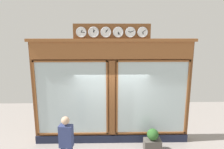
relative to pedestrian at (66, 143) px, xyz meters
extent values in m
cube|color=brown|center=(-1.28, -1.73, 0.87)|extent=(5.43, 0.30, 3.59)
cube|color=#191E33|center=(-1.28, -1.56, -0.79)|extent=(5.43, 0.08, 0.28)
cube|color=brown|center=(-1.28, -1.54, 2.38)|extent=(5.33, 0.08, 0.56)
cube|color=brown|center=(-1.28, -1.56, 2.71)|extent=(5.54, 0.20, 0.10)
cube|color=silver|center=(-2.66, -1.57, 0.73)|extent=(2.37, 0.02, 2.53)
cube|color=brown|center=(-2.66, -1.55, 2.02)|extent=(2.47, 0.04, 0.05)
cube|color=brown|center=(-2.66, -1.55, -0.56)|extent=(2.47, 0.04, 0.05)
cube|color=brown|center=(-3.87, -1.55, 0.73)|extent=(0.05, 0.04, 2.63)
cube|color=brown|center=(-1.45, -1.55, 0.73)|extent=(0.05, 0.04, 2.63)
cube|color=silver|center=(0.11, -1.57, 0.73)|extent=(2.37, 0.02, 2.53)
cube|color=brown|center=(0.11, -1.55, 2.02)|extent=(2.47, 0.04, 0.05)
cube|color=brown|center=(0.11, -1.55, -0.56)|extent=(2.47, 0.04, 0.05)
cube|color=brown|center=(1.32, -1.55, 0.73)|extent=(0.05, 0.04, 2.63)
cube|color=brown|center=(-1.10, -1.55, 0.73)|extent=(0.05, 0.04, 2.63)
cube|color=brown|center=(-1.28, -1.55, 0.73)|extent=(0.20, 0.10, 2.63)
cube|color=brown|center=(-1.28, -1.60, 2.96)|extent=(2.50, 0.06, 0.54)
cylinder|color=white|center=(-2.26, -1.52, 2.96)|extent=(0.28, 0.02, 0.28)
torus|color=silver|center=(-2.26, -1.52, 2.96)|extent=(0.33, 0.03, 0.33)
cube|color=black|center=(-2.27, -1.51, 2.93)|extent=(0.04, 0.01, 0.08)
cube|color=black|center=(-2.30, -1.51, 3.00)|extent=(0.10, 0.01, 0.08)
sphere|color=black|center=(-2.26, -1.51, 2.96)|extent=(0.02, 0.02, 0.02)
cylinder|color=white|center=(-1.86, -1.52, 2.96)|extent=(0.28, 0.02, 0.28)
torus|color=silver|center=(-1.86, -1.52, 2.96)|extent=(0.33, 0.03, 0.33)
cube|color=black|center=(-1.83, -1.51, 2.98)|extent=(0.08, 0.01, 0.05)
cube|color=black|center=(-1.92, -1.51, 2.98)|extent=(0.11, 0.01, 0.06)
sphere|color=black|center=(-1.86, -1.51, 2.96)|extent=(0.02, 0.02, 0.02)
cylinder|color=white|center=(-1.47, -1.52, 2.96)|extent=(0.28, 0.02, 0.28)
torus|color=silver|center=(-1.47, -1.52, 2.96)|extent=(0.34, 0.03, 0.34)
cube|color=black|center=(-1.48, -1.51, 2.92)|extent=(0.03, 0.01, 0.08)
cube|color=black|center=(-1.51, -1.51, 2.91)|extent=(0.08, 0.01, 0.10)
sphere|color=black|center=(-1.47, -1.51, 2.96)|extent=(0.02, 0.02, 0.02)
cylinder|color=white|center=(-1.08, -1.52, 2.96)|extent=(0.28, 0.02, 0.28)
torus|color=silver|center=(-1.08, -1.52, 2.96)|extent=(0.34, 0.04, 0.34)
cube|color=black|center=(-1.10, -1.51, 3.00)|extent=(0.05, 0.01, 0.08)
cube|color=black|center=(-1.11, -1.51, 3.01)|extent=(0.08, 0.01, 0.10)
sphere|color=black|center=(-1.08, -1.51, 2.96)|extent=(0.02, 0.02, 0.02)
cylinder|color=white|center=(-0.69, -1.52, 2.96)|extent=(0.28, 0.02, 0.28)
torus|color=silver|center=(-0.69, -1.52, 2.96)|extent=(0.35, 0.04, 0.35)
cube|color=black|center=(-0.70, -1.51, 3.00)|extent=(0.05, 0.01, 0.08)
cube|color=black|center=(-0.69, -1.51, 3.02)|extent=(0.02, 0.01, 0.12)
sphere|color=black|center=(-0.69, -1.51, 2.96)|extent=(0.02, 0.02, 0.02)
cylinder|color=white|center=(-0.30, -1.52, 2.96)|extent=(0.28, 0.02, 0.28)
torus|color=silver|center=(-0.30, -1.52, 2.96)|extent=(0.33, 0.03, 0.33)
cube|color=black|center=(-0.31, -1.51, 3.00)|extent=(0.05, 0.01, 0.08)
cube|color=black|center=(-0.35, -1.51, 2.96)|extent=(0.12, 0.01, 0.02)
sphere|color=black|center=(-0.30, -1.51, 2.96)|extent=(0.02, 0.02, 0.02)
cube|color=navy|center=(0.00, 0.00, 0.20)|extent=(0.39, 0.27, 0.62)
sphere|color=tan|center=(0.00, 0.00, 0.65)|extent=(0.22, 0.22, 0.22)
cube|color=#4C4742|center=(-2.61, -1.03, -0.73)|extent=(0.56, 0.36, 0.40)
sphere|color=#285623|center=(-2.61, -1.03, -0.34)|extent=(0.38, 0.38, 0.38)
camera|label=1|loc=(-1.14, 4.91, 2.90)|focal=31.64mm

